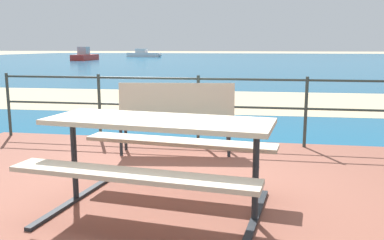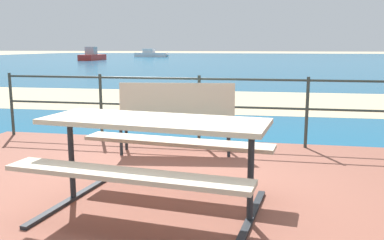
{
  "view_description": "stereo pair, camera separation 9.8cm",
  "coord_description": "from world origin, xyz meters",
  "px_view_note": "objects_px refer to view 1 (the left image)",
  "views": [
    {
      "loc": [
        0.9,
        -3.28,
        1.42
      ],
      "look_at": [
        0.02,
        1.78,
        0.5
      ],
      "focal_mm": 38.53,
      "sensor_mm": 36.0,
      "label": 1
    },
    {
      "loc": [
        0.99,
        -3.26,
        1.42
      ],
      "look_at": [
        0.02,
        1.78,
        0.5
      ],
      "focal_mm": 38.53,
      "sensor_mm": 36.0,
      "label": 2
    }
  ],
  "objects_px": {
    "picnic_table": "(159,141)",
    "boat_mid": "(85,56)",
    "boat_near": "(144,54)",
    "park_bench": "(176,111)"
  },
  "relations": [
    {
      "from": "picnic_table",
      "to": "boat_mid",
      "type": "height_order",
      "value": "boat_mid"
    },
    {
      "from": "picnic_table",
      "to": "boat_mid",
      "type": "relative_size",
      "value": 0.4
    },
    {
      "from": "park_bench",
      "to": "boat_near",
      "type": "xyz_separation_m",
      "value": [
        -15.02,
        49.53,
        -0.21
      ]
    },
    {
      "from": "picnic_table",
      "to": "boat_near",
      "type": "distance_m",
      "value": 53.71
    },
    {
      "from": "park_bench",
      "to": "boat_mid",
      "type": "relative_size",
      "value": 0.32
    },
    {
      "from": "picnic_table",
      "to": "boat_mid",
      "type": "xyz_separation_m",
      "value": [
        -17.56,
        37.63,
        -0.23
      ]
    },
    {
      "from": "park_bench",
      "to": "boat_mid",
      "type": "height_order",
      "value": "boat_mid"
    },
    {
      "from": "boat_near",
      "to": "boat_mid",
      "type": "bearing_deg",
      "value": -89.3
    },
    {
      "from": "boat_near",
      "to": "picnic_table",
      "type": "bearing_deg",
      "value": -63.46
    },
    {
      "from": "picnic_table",
      "to": "boat_mid",
      "type": "distance_m",
      "value": 41.52
    }
  ]
}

